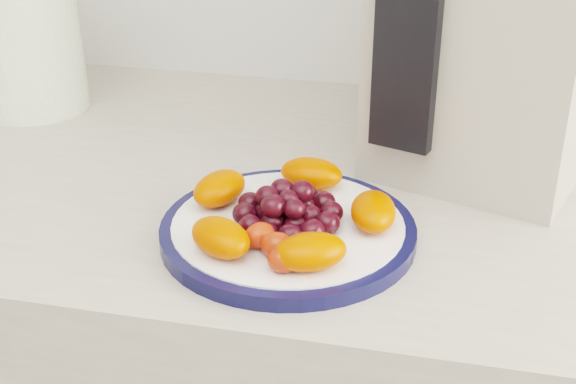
# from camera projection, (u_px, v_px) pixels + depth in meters

# --- Properties ---
(plate_rim) EXTENTS (0.24, 0.24, 0.01)m
(plate_rim) POSITION_uv_depth(u_px,v_px,m) (288.00, 232.00, 0.76)
(plate_rim) COLOR #0D1036
(plate_rim) RESTS_ON counter
(plate_face) EXTENTS (0.22, 0.22, 0.02)m
(plate_face) POSITION_uv_depth(u_px,v_px,m) (288.00, 231.00, 0.76)
(plate_face) COLOR white
(plate_face) RESTS_ON counter
(canister) EXTENTS (0.17, 0.17, 0.17)m
(canister) POSITION_uv_depth(u_px,v_px,m) (27.00, 45.00, 1.04)
(canister) COLOR #3B7311
(canister) RESTS_ON counter
(appliance_panel) EXTENTS (0.07, 0.04, 0.28)m
(appliance_panel) POSITION_uv_depth(u_px,v_px,m) (410.00, 13.00, 0.77)
(appliance_panel) COLOR black
(appliance_panel) RESTS_ON appliance_body
(fruit_plate) EXTENTS (0.21, 0.21, 0.04)m
(fruit_plate) POSITION_uv_depth(u_px,v_px,m) (287.00, 213.00, 0.75)
(fruit_plate) COLOR #D53400
(fruit_plate) RESTS_ON plate_face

